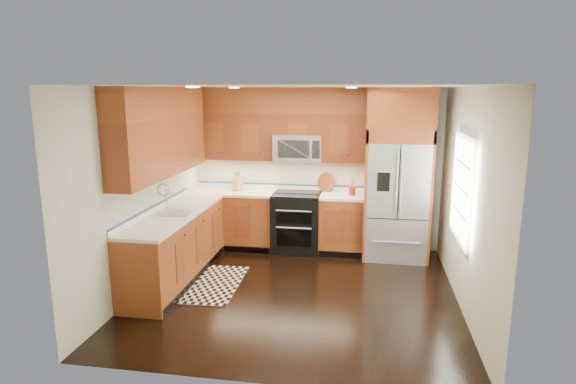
% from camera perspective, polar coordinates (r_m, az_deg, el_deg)
% --- Properties ---
extents(ground, '(4.00, 4.00, 0.00)m').
position_cam_1_polar(ground, '(6.33, 1.06, -11.83)').
color(ground, black).
rests_on(ground, ground).
extents(wall_back, '(4.00, 0.02, 2.60)m').
position_cam_1_polar(wall_back, '(7.88, 3.24, 2.79)').
color(wall_back, beige).
rests_on(wall_back, ground).
extents(wall_left, '(0.02, 4.00, 2.60)m').
position_cam_1_polar(wall_left, '(6.52, -16.56, 0.37)').
color(wall_left, beige).
rests_on(wall_left, ground).
extents(wall_right, '(0.02, 4.00, 2.60)m').
position_cam_1_polar(wall_right, '(5.98, 20.42, -0.91)').
color(wall_right, beige).
rests_on(wall_right, ground).
extents(window, '(0.04, 1.10, 1.30)m').
position_cam_1_polar(window, '(6.15, 19.94, 0.41)').
color(window, white).
rests_on(window, ground).
extents(base_cabinets, '(2.85, 3.00, 0.90)m').
position_cam_1_polar(base_cabinets, '(7.26, -7.56, -4.99)').
color(base_cabinets, brown).
rests_on(base_cabinets, ground).
extents(countertop, '(2.86, 3.01, 0.04)m').
position_cam_1_polar(countertop, '(7.21, -6.32, -1.21)').
color(countertop, white).
rests_on(countertop, base_cabinets).
extents(upper_cabinets, '(2.85, 3.00, 1.15)m').
position_cam_1_polar(upper_cabinets, '(7.12, -6.84, 7.62)').
color(upper_cabinets, brown).
rests_on(upper_cabinets, ground).
extents(range, '(0.76, 0.67, 0.95)m').
position_cam_1_polar(range, '(7.77, 1.06, -3.60)').
color(range, black).
rests_on(range, ground).
extents(microwave, '(0.76, 0.40, 0.42)m').
position_cam_1_polar(microwave, '(7.66, 1.23, 5.27)').
color(microwave, '#B2B2B7').
rests_on(microwave, ground).
extents(refrigerator, '(0.98, 0.75, 2.60)m').
position_cam_1_polar(refrigerator, '(7.48, 12.87, 2.04)').
color(refrigerator, '#B2B2B7').
rests_on(refrigerator, ground).
extents(sink_faucet, '(0.54, 0.44, 0.37)m').
position_cam_1_polar(sink_faucet, '(6.68, -13.51, -1.90)').
color(sink_faucet, '#B2B2B7').
rests_on(sink_faucet, countertop).
extents(rug, '(0.84, 1.36, 0.01)m').
position_cam_1_polar(rug, '(6.67, -9.26, -10.66)').
color(rug, black).
rests_on(rug, ground).
extents(knife_block, '(0.14, 0.17, 0.30)m').
position_cam_1_polar(knife_block, '(7.93, -6.02, 1.06)').
color(knife_block, tan).
rests_on(knife_block, countertop).
extents(utensil_crock, '(0.13, 0.13, 0.29)m').
position_cam_1_polar(utensil_crock, '(7.60, 7.60, 0.37)').
color(utensil_crock, '#B22416').
rests_on(utensil_crock, countertop).
extents(cutting_board, '(0.41, 0.41, 0.02)m').
position_cam_1_polar(cutting_board, '(7.87, 4.53, 0.17)').
color(cutting_board, brown).
rests_on(cutting_board, countertop).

